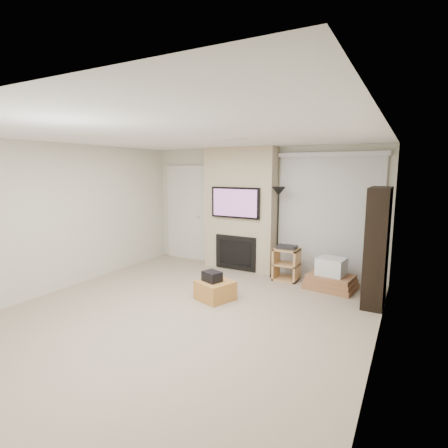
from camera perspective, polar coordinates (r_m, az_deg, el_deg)
The scene contains 15 objects.
floor at distance 5.21m, azimuth -6.53°, elevation -14.47°, with size 5.00×5.50×0.00m, color tan.
ceiling at distance 4.80m, azimuth -7.07°, elevation 14.10°, with size 5.00×5.50×0.00m, color white.
wall_back at distance 7.24m, azimuth 5.87°, elevation 2.46°, with size 5.00×2.50×0.00m, color beige.
wall_left at distance 6.60m, azimuth -24.81°, elevation 1.05°, with size 5.50×2.50×0.00m, color beige.
wall_right at distance 3.99m, azimuth 24.08°, elevation -3.62°, with size 5.50×2.50×0.00m, color beige.
hvac_vent at distance 5.28m, azimuth 1.79°, elevation 13.66°, with size 0.35×0.18×0.01m, color silver.
ottoman at distance 5.68m, azimuth -1.44°, elevation -10.75°, with size 0.50×0.50×0.30m, color #C0833D.
black_bag at distance 5.60m, azimuth -1.97°, elevation -8.55°, with size 0.28×0.22×0.16m, color black.
fireplace_wall at distance 7.20m, azimuth 2.65°, elevation 2.35°, with size 1.50×0.47×2.50m.
entry_door at distance 8.10m, azimuth -6.09°, elevation 1.75°, with size 1.02×0.11×2.14m.
vertical_blinds at distance 6.78m, azimuth 16.69°, elevation 1.88°, with size 1.98×0.10×2.37m.
floor_lamp at distance 6.63m, azimuth 8.84°, elevation 2.84°, with size 0.26×0.26×1.74m.
av_stand at distance 6.67m, azimuth 10.16°, elevation -6.10°, with size 0.45×0.38×0.66m.
box_stack at distance 6.41m, azimuth 17.05°, elevation -8.29°, with size 0.89×0.72×0.55m.
bookshelf at distance 5.79m, azimuth 23.70°, elevation -3.41°, with size 0.30×0.80×1.80m.
Camera 1 is at (2.77, -3.89, 2.07)m, focal length 28.00 mm.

